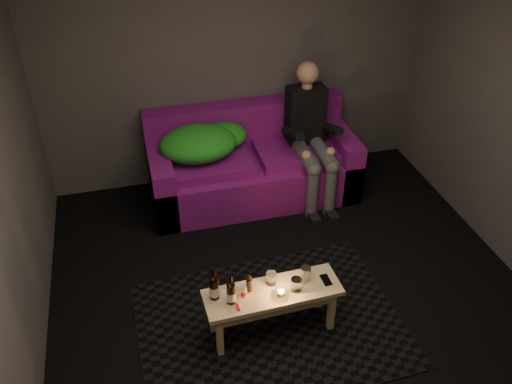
# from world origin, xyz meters

# --- Properties ---
(floor) EXTENTS (4.50, 4.50, 0.00)m
(floor) POSITION_xyz_m (0.00, 0.00, 0.00)
(floor) COLOR black
(floor) RESTS_ON ground
(room) EXTENTS (4.50, 4.50, 4.50)m
(room) POSITION_xyz_m (0.00, 0.47, 1.64)
(room) COLOR silver
(room) RESTS_ON ground
(rug) EXTENTS (2.14, 1.59, 0.01)m
(rug) POSITION_xyz_m (-0.27, -0.04, 0.00)
(rug) COLOR black
(rug) RESTS_ON floor
(sofa) EXTENTS (2.11, 0.95, 0.91)m
(sofa) POSITION_xyz_m (0.05, 1.82, 0.33)
(sofa) COLOR #760F6F
(sofa) RESTS_ON floor
(green_blanket) EXTENTS (0.93, 0.63, 0.32)m
(green_blanket) POSITION_xyz_m (-0.46, 1.81, 0.68)
(green_blanket) COLOR #288217
(green_blanket) RESTS_ON sofa
(person) EXTENTS (0.38, 0.87, 1.41)m
(person) POSITION_xyz_m (0.62, 1.65, 0.73)
(person) COLOR black
(person) RESTS_ON sofa
(coffee_table) EXTENTS (1.05, 0.37, 0.43)m
(coffee_table) POSITION_xyz_m (-0.27, -0.09, 0.35)
(coffee_table) COLOR #EDCA8B
(coffee_table) RESTS_ON rug
(beer_bottle_a) EXTENTS (0.07, 0.07, 0.30)m
(beer_bottle_a) POSITION_xyz_m (-0.71, -0.05, 0.54)
(beer_bottle_a) COLOR black
(beer_bottle_a) RESTS_ON coffee_table
(beer_bottle_b) EXTENTS (0.07, 0.07, 0.26)m
(beer_bottle_b) POSITION_xyz_m (-0.60, -0.13, 0.52)
(beer_bottle_b) COLOR black
(beer_bottle_b) RESTS_ON coffee_table
(salt_shaker) EXTENTS (0.06, 0.06, 0.09)m
(salt_shaker) POSITION_xyz_m (-0.49, -0.09, 0.47)
(salt_shaker) COLOR silver
(salt_shaker) RESTS_ON coffee_table
(pepper_mill) EXTENTS (0.05, 0.05, 0.12)m
(pepper_mill) POSITION_xyz_m (-0.44, -0.04, 0.48)
(pepper_mill) COLOR black
(pepper_mill) RESTS_ON coffee_table
(tumbler_back) EXTENTS (0.09, 0.09, 0.10)m
(tumbler_back) POSITION_xyz_m (-0.26, -0.01, 0.48)
(tumbler_back) COLOR white
(tumbler_back) RESTS_ON coffee_table
(tealight) EXTENTS (0.07, 0.07, 0.05)m
(tealight) POSITION_xyz_m (-0.22, -0.15, 0.45)
(tealight) COLOR white
(tealight) RESTS_ON coffee_table
(tumbler_front) EXTENTS (0.11, 0.11, 0.11)m
(tumbler_front) POSITION_xyz_m (-0.10, -0.12, 0.48)
(tumbler_front) COLOR white
(tumbler_front) RESTS_ON coffee_table
(steel_cup) EXTENTS (0.09, 0.09, 0.11)m
(steel_cup) POSITION_xyz_m (0.01, -0.03, 0.48)
(steel_cup) COLOR #A9ADB0
(steel_cup) RESTS_ON coffee_table
(smartphone) EXTENTS (0.07, 0.13, 0.01)m
(smartphone) POSITION_xyz_m (0.16, -0.09, 0.43)
(smartphone) COLOR black
(smartphone) RESTS_ON coffee_table
(red_lighter) EXTENTS (0.02, 0.07, 0.01)m
(red_lighter) POSITION_xyz_m (-0.56, -0.19, 0.43)
(red_lighter) COLOR red
(red_lighter) RESTS_ON coffee_table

